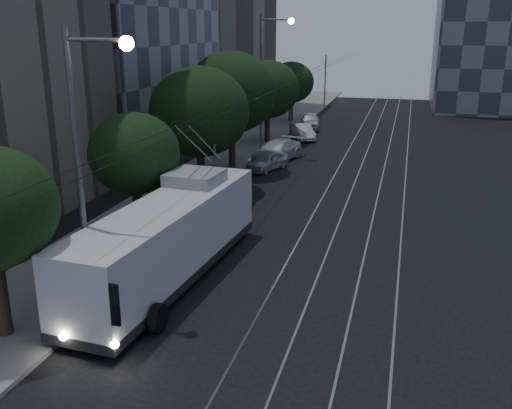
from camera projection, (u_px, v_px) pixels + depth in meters
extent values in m
plane|color=black|center=(264.00, 290.00, 20.85)|extent=(120.00, 120.00, 0.00)
cube|color=gray|center=(232.00, 159.00, 41.12)|extent=(5.00, 90.00, 0.15)
cube|color=gray|center=(340.00, 166.00, 39.21)|extent=(0.08, 90.00, 0.02)
cube|color=gray|center=(361.00, 167.00, 38.85)|extent=(0.08, 90.00, 0.02)
cube|color=gray|center=(384.00, 169.00, 38.46)|extent=(0.08, 90.00, 0.02)
cube|color=gray|center=(406.00, 170.00, 38.10)|extent=(0.08, 90.00, 0.02)
cylinder|color=black|center=(282.00, 82.00, 38.56)|extent=(0.02, 90.00, 0.02)
cylinder|color=black|center=(292.00, 82.00, 38.38)|extent=(0.02, 90.00, 0.02)
cylinder|color=#5C5C5F|center=(214.00, 148.00, 30.48)|extent=(0.14, 0.14, 6.00)
cylinder|color=#5C5C5F|center=(291.00, 102.00, 48.91)|extent=(0.14, 0.14, 6.00)
cylinder|color=#5C5C5F|center=(325.00, 81.00, 67.33)|extent=(0.14, 0.14, 6.00)
cube|color=silver|center=(169.00, 238.00, 21.15)|extent=(3.28, 11.64, 2.73)
cube|color=black|center=(170.00, 268.00, 21.51)|extent=(3.32, 11.68, 0.34)
cube|color=black|center=(174.00, 231.00, 21.55)|extent=(3.16, 9.25, 1.01)
cube|color=black|center=(86.00, 300.00, 15.80)|extent=(2.14, 0.24, 1.24)
cube|color=black|center=(218.00, 191.00, 26.35)|extent=(1.94, 0.22, 0.96)
cube|color=#26E92D|center=(83.00, 271.00, 15.55)|extent=(1.53, 0.17, 0.31)
cube|color=#959497|center=(195.00, 177.00, 23.31)|extent=(2.19, 2.25, 0.48)
sphere|color=white|center=(63.00, 336.00, 16.33)|extent=(0.25, 0.25, 0.25)
sphere|color=white|center=(115.00, 344.00, 15.93)|extent=(0.25, 0.25, 0.25)
cylinder|color=#5C5C5F|center=(196.00, 146.00, 23.99)|extent=(0.06, 4.34, 2.49)
cylinder|color=#5C5C5F|center=(209.00, 147.00, 23.85)|extent=(0.06, 4.34, 2.49)
cylinder|color=black|center=(91.00, 309.00, 18.42)|extent=(0.29, 0.96, 0.96)
cylinder|color=black|center=(158.00, 318.00, 17.84)|extent=(0.29, 0.96, 0.96)
cylinder|color=black|center=(168.00, 242.00, 24.13)|extent=(0.29, 0.96, 0.96)
cylinder|color=black|center=(221.00, 247.00, 23.55)|extent=(0.29, 0.96, 0.96)
cylinder|color=black|center=(185.00, 228.00, 25.82)|extent=(0.29, 0.96, 0.96)
cylinder|color=black|center=(234.00, 232.00, 25.24)|extent=(0.29, 0.96, 0.96)
imported|color=#B2B5BA|center=(224.00, 200.00, 29.02)|extent=(3.58, 5.96, 1.55)
imported|color=#BBBCC0|center=(267.00, 161.00, 38.08)|extent=(2.56, 3.84, 1.21)
imported|color=silver|center=(277.00, 151.00, 40.69)|extent=(3.32, 5.33, 1.44)
imported|color=silver|center=(303.00, 132.00, 48.36)|extent=(2.84, 4.08, 1.28)
imported|color=silver|center=(310.00, 121.00, 53.23)|extent=(2.43, 4.63, 1.50)
cylinder|color=black|center=(1.00, 298.00, 17.26)|extent=(0.44, 0.44, 2.70)
cylinder|color=black|center=(138.00, 215.00, 24.97)|extent=(0.44, 0.44, 2.60)
ellipsoid|color=black|center=(134.00, 154.00, 24.15)|extent=(3.88, 3.88, 3.49)
cylinder|color=black|center=(201.00, 170.00, 32.95)|extent=(0.44, 0.44, 2.51)
ellipsoid|color=black|center=(199.00, 112.00, 31.94)|extent=(5.65, 5.65, 5.08)
cylinder|color=black|center=(232.00, 149.00, 37.62)|extent=(0.44, 0.44, 2.98)
ellipsoid|color=black|center=(231.00, 92.00, 36.52)|extent=(5.79, 5.79, 5.21)
cylinder|color=black|center=(267.00, 128.00, 46.53)|extent=(0.44, 0.44, 2.46)
ellipsoid|color=black|center=(267.00, 89.00, 45.58)|extent=(5.13, 5.13, 4.62)
cylinder|color=black|center=(291.00, 111.00, 57.03)|extent=(0.44, 0.44, 2.25)
ellipsoid|color=black|center=(291.00, 82.00, 56.19)|extent=(4.46, 4.46, 4.01)
cylinder|color=#5C5C5F|center=(79.00, 180.00, 17.87)|extent=(0.20, 0.20, 9.21)
cylinder|color=#5C5C5F|center=(97.00, 40.00, 16.35)|extent=(2.03, 0.12, 0.12)
sphere|color=#F8C088|center=(126.00, 43.00, 16.15)|extent=(0.44, 0.44, 0.44)
cylinder|color=#5C5C5F|center=(261.00, 87.00, 40.93)|extent=(0.20, 0.20, 10.05)
cylinder|color=#5C5C5F|center=(277.00, 20.00, 39.27)|extent=(2.21, 0.12, 0.12)
sphere|color=#F8C088|center=(291.00, 21.00, 39.05)|extent=(0.44, 0.44, 0.44)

